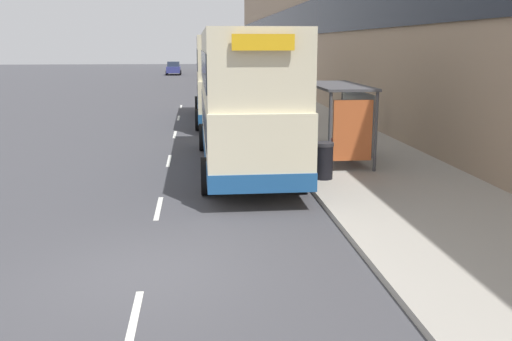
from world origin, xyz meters
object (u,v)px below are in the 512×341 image
pedestrian_1 (363,116)px  double_decker_bus_near (244,97)px  pedestrian_3 (339,123)px  double_decker_bus_ahead (222,77)px  car_0 (210,70)px  pedestrian_at_shelter (308,137)px  pedestrian_2 (312,143)px  car_1 (174,68)px  litter_bin (324,161)px  bus_shelter (345,108)px

pedestrian_1 → double_decker_bus_near: bearing=-134.9°
pedestrian_3 → double_decker_bus_ahead: bearing=115.5°
car_0 → pedestrian_at_shelter: size_ratio=2.64×
pedestrian_2 → car_1: bearing=96.1°
pedestrian_1 → litter_bin: 8.45m
pedestrian_1 → double_decker_bus_ahead: bearing=132.3°
bus_shelter → pedestrian_3: bearing=79.3°
pedestrian_1 → litter_bin: (-3.41, -7.73, -0.30)m
double_decker_bus_near → pedestrian_3: double_decker_bus_near is taller
pedestrian_at_shelter → pedestrian_3: bearing=60.7°
double_decker_bus_ahead → pedestrian_3: bearing=-64.5°
pedestrian_2 → pedestrian_3: size_ratio=0.98×
car_1 → pedestrian_1: 54.21m
pedestrian_at_shelter → pedestrian_2: size_ratio=1.02×
pedestrian_2 → pedestrian_3: pedestrian_3 is taller
pedestrian_at_shelter → pedestrian_3: 3.68m
car_1 → pedestrian_at_shelter: (6.43, -58.74, 0.12)m
pedestrian_3 → litter_bin: size_ratio=1.54×
litter_bin → double_decker_bus_near: bearing=133.0°
double_decker_bus_ahead → car_0: bearing=89.4°
car_1 → pedestrian_1: pedestrian_1 is taller
car_0 → car_1: (-4.62, 5.63, -0.04)m
car_0 → pedestrian_1: size_ratio=2.64×
litter_bin → pedestrian_3: bearing=71.9°
car_1 → pedestrian_1: bearing=100.5°
double_decker_bus_near → pedestrian_3: (3.87, 3.27, -1.32)m
car_1 → pedestrian_at_shelter: size_ratio=2.51×
double_decker_bus_near → pedestrian_at_shelter: double_decker_bus_near is taller
double_decker_bus_near → litter_bin: bearing=-47.0°
bus_shelter → car_1: (-7.66, 58.57, -1.03)m
pedestrian_1 → bus_shelter: bearing=-112.6°
pedestrian_at_shelter → pedestrian_3: size_ratio=1.00×
pedestrian_1 → pedestrian_3: bearing=-126.0°
pedestrian_at_shelter → double_decker_bus_near: bearing=-178.1°
pedestrian_at_shelter → pedestrian_3: same height
pedestrian_2 → double_decker_bus_ahead: bearing=99.7°
car_1 → bus_shelter: bearing=97.4°
pedestrian_2 → car_0: bearing=91.8°
bus_shelter → double_decker_bus_ahead: bearing=106.8°
double_decker_bus_near → pedestrian_at_shelter: size_ratio=6.25×
car_0 → pedestrian_at_shelter: 53.14m
double_decker_bus_ahead → car_1: 47.32m
double_decker_bus_near → bus_shelter: bearing=4.2°
double_decker_bus_ahead → pedestrian_2: (2.15, -12.61, -1.33)m
pedestrian_3 → bus_shelter: bearing=-100.7°
double_decker_bus_ahead → car_1: bearing=95.1°
car_1 → litter_bin: size_ratio=3.86×
pedestrian_2 → litter_bin: 1.34m
litter_bin → pedestrian_1: bearing=66.2°
car_0 → car_1: 7.29m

